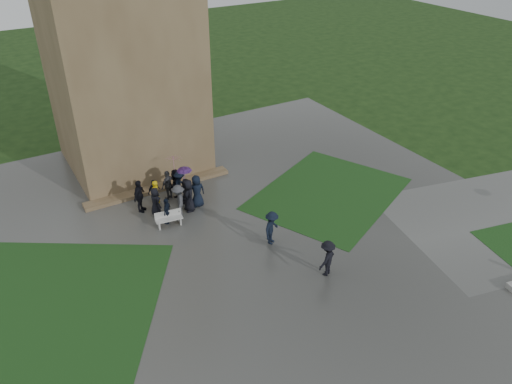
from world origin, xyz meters
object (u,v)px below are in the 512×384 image
tower (116,22)px  pedestrian_near (327,258)px  pedestrian_mid (272,228)px  bench (169,218)px

tower → pedestrian_near: 18.15m
pedestrian_mid → pedestrian_near: pedestrian_near is taller
bench → pedestrian_near: pedestrian_near is taller
tower → pedestrian_mid: bearing=-76.4°
tower → pedestrian_mid: size_ratio=9.82×
tower → pedestrian_near: tower is taller
bench → pedestrian_mid: size_ratio=0.81×
tower → bench: size_ratio=12.07×
tower → bench: (-0.91, -8.30, -8.55)m
pedestrian_near → pedestrian_mid: bearing=-99.3°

